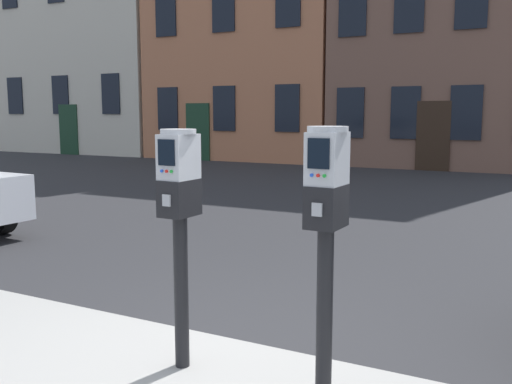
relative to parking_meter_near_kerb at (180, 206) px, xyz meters
The scene contains 3 objects.
ground_plane 1.23m from the parking_meter_near_kerb, 61.23° to the left, with size 160.00×160.00×0.00m, color #28282B.
parking_meter_near_kerb is the anchor object (origin of this frame).
parking_meter_twin_adjacent 0.95m from the parking_meter_near_kerb, ahead, with size 0.22×0.26×1.52m.
Camera 1 is at (1.80, -3.12, 1.73)m, focal length 39.62 mm.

